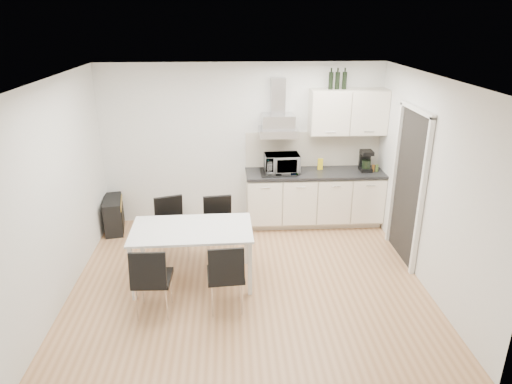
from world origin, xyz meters
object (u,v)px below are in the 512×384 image
kitchenette (317,176)px  chair_far_right (219,229)px  floor_speaker (175,213)px  dining_table (192,234)px  chair_near_right (226,275)px  chair_near_left (153,279)px  chair_far_left (172,230)px  guitar_amp (114,215)px

kitchenette → chair_far_right: size_ratio=2.86×
kitchenette → floor_speaker: kitchenette is taller
dining_table → chair_far_right: (0.33, 0.59, -0.24)m
kitchenette → chair_near_right: (-1.47, -2.31, -0.39)m
chair_near_left → floor_speaker: 2.52m
chair_far_left → dining_table: bearing=99.6°
dining_table → floor_speaker: size_ratio=4.49×
chair_near_right → floor_speaker: chair_near_right is taller
chair_far_right → dining_table: bearing=53.3°
chair_near_left → floor_speaker: size_ratio=2.57×
chair_far_left → chair_far_right: same height
chair_near_right → guitar_amp: size_ratio=1.28×
kitchenette → chair_far_left: (-2.23, -1.05, -0.39)m
chair_far_right → floor_speaker: size_ratio=2.57×
dining_table → chair_far_left: bearing=116.7°
dining_table → chair_near_left: 0.82m
chair_far_left → guitar_amp: bearing=-60.8°
chair_near_right → guitar_amp: chair_near_right is taller
kitchenette → dining_table: kitchenette is taller
dining_table → chair_far_right: 0.72m
chair_far_left → chair_far_right: 0.66m
kitchenette → chair_far_right: kitchenette is taller
guitar_amp → floor_speaker: (0.95, 0.25, -0.10)m
chair_far_left → floor_speaker: (-0.11, 1.22, -0.27)m
kitchenette → chair_near_left: (-2.31, -2.34, -0.39)m
chair_near_right → chair_far_right: bearing=90.2°
kitchenette → chair_near_left: bearing=-134.6°
dining_table → chair_near_left: bearing=-122.7°
chair_near_right → floor_speaker: bearing=105.2°
chair_near_left → guitar_amp: bearing=115.1°
chair_far_right → floor_speaker: (-0.77, 1.24, -0.27)m
floor_speaker → dining_table: bearing=-84.6°
chair_far_left → chair_near_right: bearing=102.6°
dining_table → chair_near_left: size_ratio=1.75×
kitchenette → floor_speaker: bearing=176.0°
chair_near_right → chair_far_left: bearing=116.9°
chair_near_left → guitar_amp: 2.46m
chair_far_right → chair_near_right: bearing=86.7°
chair_far_left → chair_near_right: same height
chair_far_left → chair_near_left: bearing=68.1°
chair_far_left → floor_speaker: 1.25m
dining_table → chair_far_right: bearing=59.6°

